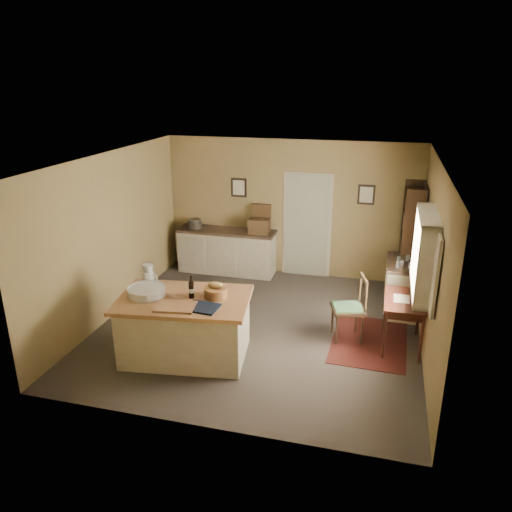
{
  "coord_description": "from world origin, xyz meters",
  "views": [
    {
      "loc": [
        1.78,
        -6.94,
        3.82
      ],
      "look_at": [
        -0.1,
        0.2,
        1.15
      ],
      "focal_mm": 35.0,
      "sensor_mm": 36.0,
      "label": 1
    }
  ],
  "objects_px": {
    "sideboard": "(227,250)",
    "right_cabinet": "(402,287)",
    "writing_desk": "(404,305)",
    "shelving_unit": "(413,241)",
    "work_island": "(184,325)",
    "desk_chair": "(348,309)"
  },
  "relations": [
    {
      "from": "right_cabinet",
      "to": "sideboard",
      "type": "bearing_deg",
      "value": 163.79
    },
    {
      "from": "writing_desk",
      "to": "shelving_unit",
      "type": "xyz_separation_m",
      "value": [
        0.15,
        2.01,
        0.35
      ]
    },
    {
      "from": "work_island",
      "to": "sideboard",
      "type": "distance_m",
      "value": 3.3
    },
    {
      "from": "writing_desk",
      "to": "shelving_unit",
      "type": "distance_m",
      "value": 2.05
    },
    {
      "from": "sideboard",
      "to": "writing_desk",
      "type": "relative_size",
      "value": 2.11
    },
    {
      "from": "writing_desk",
      "to": "right_cabinet",
      "type": "relative_size",
      "value": 0.94
    },
    {
      "from": "desk_chair",
      "to": "right_cabinet",
      "type": "xyz_separation_m",
      "value": [
        0.81,
        1.19,
        -0.04
      ]
    },
    {
      "from": "writing_desk",
      "to": "right_cabinet",
      "type": "xyz_separation_m",
      "value": [
        -0.0,
        1.21,
        -0.21
      ]
    },
    {
      "from": "sideboard",
      "to": "shelving_unit",
      "type": "relative_size",
      "value": 0.97
    },
    {
      "from": "right_cabinet",
      "to": "shelving_unit",
      "type": "relative_size",
      "value": 0.49
    },
    {
      "from": "work_island",
      "to": "sideboard",
      "type": "xyz_separation_m",
      "value": [
        -0.41,
        3.28,
        -0.0
      ]
    },
    {
      "from": "sideboard",
      "to": "desk_chair",
      "type": "distance_m",
      "value": 3.41
    },
    {
      "from": "shelving_unit",
      "to": "right_cabinet",
      "type": "bearing_deg",
      "value": -100.94
    },
    {
      "from": "work_island",
      "to": "desk_chair",
      "type": "relative_size",
      "value": 1.96
    },
    {
      "from": "work_island",
      "to": "shelving_unit",
      "type": "relative_size",
      "value": 0.96
    },
    {
      "from": "sideboard",
      "to": "writing_desk",
      "type": "bearing_deg",
      "value": -32.79
    },
    {
      "from": "sideboard",
      "to": "desk_chair",
      "type": "bearing_deg",
      "value": -39.87
    },
    {
      "from": "sideboard",
      "to": "shelving_unit",
      "type": "xyz_separation_m",
      "value": [
        3.58,
        -0.2,
        0.54
      ]
    },
    {
      "from": "sideboard",
      "to": "right_cabinet",
      "type": "distance_m",
      "value": 3.57
    },
    {
      "from": "sideboard",
      "to": "right_cabinet",
      "type": "bearing_deg",
      "value": -16.21
    },
    {
      "from": "work_island",
      "to": "writing_desk",
      "type": "bearing_deg",
      "value": 11.91
    },
    {
      "from": "desk_chair",
      "to": "right_cabinet",
      "type": "relative_size",
      "value": 1.0
    }
  ]
}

